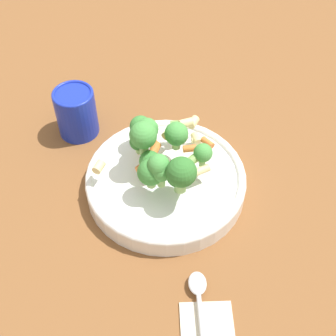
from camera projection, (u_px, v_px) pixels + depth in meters
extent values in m
plane|color=brown|center=(168.00, 188.00, 0.78)|extent=(3.00, 3.00, 0.00)
cylinder|color=white|center=(168.00, 182.00, 0.77)|extent=(0.26, 0.26, 0.03)
torus|color=white|center=(168.00, 177.00, 0.76)|extent=(0.26, 0.26, 0.01)
cylinder|color=#8CB766|center=(153.00, 172.00, 0.74)|extent=(0.01, 0.01, 0.02)
sphere|color=#3D8438|center=(152.00, 162.00, 0.72)|extent=(0.03, 0.03, 0.03)
cylinder|color=#8CB766|center=(205.00, 162.00, 0.74)|extent=(0.01, 0.01, 0.02)
sphere|color=#479342|center=(205.00, 153.00, 0.72)|extent=(0.03, 0.03, 0.03)
cylinder|color=#8CB766|center=(161.00, 174.00, 0.70)|extent=(0.01, 0.01, 0.01)
sphere|color=#479342|center=(161.00, 165.00, 0.68)|extent=(0.03, 0.03, 0.03)
cylinder|color=#8CB766|center=(164.00, 181.00, 0.70)|extent=(0.01, 0.01, 0.02)
sphere|color=#479342|center=(164.00, 170.00, 0.69)|extent=(0.04, 0.04, 0.04)
cylinder|color=#8CB766|center=(150.00, 139.00, 0.75)|extent=(0.01, 0.01, 0.01)
sphere|color=#479342|center=(149.00, 129.00, 0.73)|extent=(0.04, 0.04, 0.04)
cylinder|color=#8CB766|center=(181.00, 186.00, 0.72)|extent=(0.01, 0.01, 0.02)
sphere|color=#33722D|center=(181.00, 175.00, 0.70)|extent=(0.04, 0.04, 0.04)
cylinder|color=#8CB766|center=(146.00, 149.00, 0.73)|extent=(0.01, 0.01, 0.02)
sphere|color=#479342|center=(146.00, 135.00, 0.71)|extent=(0.04, 0.04, 0.04)
cylinder|color=#8CB766|center=(141.00, 149.00, 0.75)|extent=(0.01, 0.01, 0.01)
sphere|color=#33722D|center=(140.00, 142.00, 0.73)|extent=(0.03, 0.03, 0.03)
cylinder|color=#8CB766|center=(143.00, 136.00, 0.78)|extent=(0.01, 0.01, 0.01)
sphere|color=#3D8438|center=(143.00, 127.00, 0.76)|extent=(0.04, 0.04, 0.04)
cylinder|color=#8CB766|center=(183.00, 185.00, 0.69)|extent=(0.02, 0.02, 0.02)
sphere|color=#33722D|center=(184.00, 172.00, 0.67)|extent=(0.05, 0.05, 0.05)
cylinder|color=#8CB766|center=(154.00, 182.00, 0.71)|extent=(0.01, 0.01, 0.01)
sphere|color=#3D8438|center=(153.00, 172.00, 0.69)|extent=(0.04, 0.04, 0.04)
cylinder|color=#8CB766|center=(178.00, 144.00, 0.75)|extent=(0.01, 0.01, 0.01)
sphere|color=#479342|center=(179.00, 134.00, 0.73)|extent=(0.04, 0.04, 0.04)
cylinder|color=orange|center=(145.00, 126.00, 0.77)|extent=(0.02, 0.03, 0.01)
cylinder|color=beige|center=(198.00, 139.00, 0.79)|extent=(0.02, 0.02, 0.01)
cylinder|color=beige|center=(172.00, 132.00, 0.76)|extent=(0.03, 0.03, 0.01)
cylinder|color=orange|center=(157.00, 149.00, 0.74)|extent=(0.02, 0.03, 0.01)
cylinder|color=orange|center=(156.00, 142.00, 0.76)|extent=(0.02, 0.02, 0.01)
cylinder|color=beige|center=(195.00, 122.00, 0.78)|extent=(0.02, 0.02, 0.01)
cylinder|color=orange|center=(192.00, 148.00, 0.75)|extent=(0.02, 0.01, 0.01)
cylinder|color=beige|center=(141.00, 148.00, 0.77)|extent=(0.02, 0.02, 0.01)
cylinder|color=beige|center=(204.00, 170.00, 0.73)|extent=(0.03, 0.02, 0.01)
cylinder|color=#729E4C|center=(196.00, 157.00, 0.73)|extent=(0.03, 0.03, 0.01)
cylinder|color=#729E4C|center=(148.00, 141.00, 0.76)|extent=(0.03, 0.02, 0.01)
cylinder|color=beige|center=(188.00, 123.00, 0.77)|extent=(0.03, 0.02, 0.01)
cylinder|color=orange|center=(147.00, 166.00, 0.74)|extent=(0.03, 0.03, 0.01)
cylinder|color=beige|center=(201.00, 140.00, 0.79)|extent=(0.03, 0.01, 0.01)
cylinder|color=beige|center=(101.00, 167.00, 0.72)|extent=(0.02, 0.02, 0.01)
cylinder|color=orange|center=(210.00, 143.00, 0.76)|extent=(0.02, 0.02, 0.01)
cylinder|color=#729E4C|center=(181.00, 123.00, 0.77)|extent=(0.03, 0.01, 0.01)
cylinder|color=#192DAD|center=(78.00, 113.00, 0.83)|extent=(0.07, 0.07, 0.09)
torus|color=#192DAD|center=(75.00, 94.00, 0.80)|extent=(0.07, 0.07, 0.01)
ellipsoid|color=silver|center=(200.00, 283.00, 0.65)|extent=(0.03, 0.04, 0.01)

